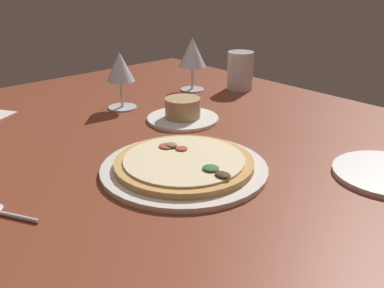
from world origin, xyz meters
The scene contains 6 objects.
dining_table centered at (0.00, 0.00, 2.00)cm, with size 150.00×110.00×4.00cm, color brown.
pizza_main centered at (6.93, -10.13, 5.16)cm, with size 31.15×31.15×3.37cm.
ramekin_on_saucer centered at (-14.94, 8.43, 6.07)cm, with size 17.51×17.51×5.61cm.
wine_glass_far centered at (-33.99, 28.69, 14.97)cm, with size 8.07×8.07×15.72cm.
wine_glass_near centered at (-33.10, 2.91, 14.52)cm, with size 7.50×7.50×14.94cm.
water_glass centered at (-25.23, 40.20, 9.01)cm, with size 7.83×7.83×11.34cm.
Camera 1 is at (64.11, -59.55, 40.48)cm, focal length 42.00 mm.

